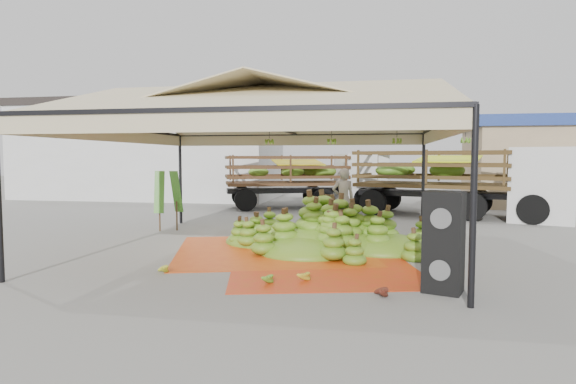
% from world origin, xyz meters
% --- Properties ---
extents(ground, '(90.00, 90.00, 0.00)m').
position_xyz_m(ground, '(0.00, 0.00, 0.00)').
color(ground, slate).
rests_on(ground, ground).
extents(canopy_tent, '(8.10, 8.10, 4.00)m').
position_xyz_m(canopy_tent, '(0.00, 0.00, 3.30)').
color(canopy_tent, black).
rests_on(canopy_tent, ground).
extents(building_white, '(14.30, 6.30, 5.40)m').
position_xyz_m(building_white, '(-10.00, 14.00, 2.71)').
color(building_white, silver).
rests_on(building_white, ground).
extents(building_tan, '(6.30, 5.30, 4.10)m').
position_xyz_m(building_tan, '(10.00, 13.00, 2.07)').
color(building_tan, tan).
rests_on(building_tan, ground).
extents(tarp_left, '(5.51, 5.36, 0.01)m').
position_xyz_m(tarp_left, '(0.11, -0.18, 0.01)').
color(tarp_left, '#D05013').
rests_on(tarp_left, ground).
extents(tarp_right, '(4.53, 4.66, 0.01)m').
position_xyz_m(tarp_right, '(1.52, -1.70, 0.01)').
color(tarp_right, red).
rests_on(tarp_right, ground).
extents(banana_heap, '(5.89, 5.02, 1.17)m').
position_xyz_m(banana_heap, '(1.38, 0.56, 0.58)').
color(banana_heap, '#517B19').
rests_on(banana_heap, ground).
extents(hand_yellow_a, '(0.57, 0.50, 0.23)m').
position_xyz_m(hand_yellow_a, '(1.23, -2.85, 0.11)').
color(hand_yellow_a, gold).
rests_on(hand_yellow_a, ground).
extents(hand_yellow_b, '(0.60, 0.58, 0.21)m').
position_xyz_m(hand_yellow_b, '(-1.53, -2.86, 0.11)').
color(hand_yellow_b, gold).
rests_on(hand_yellow_b, ground).
extents(hand_red_a, '(0.58, 0.51, 0.23)m').
position_xyz_m(hand_red_a, '(2.61, -3.70, 0.11)').
color(hand_red_a, '#5A1E14').
rests_on(hand_red_a, ground).
extents(hand_red_b, '(0.62, 0.60, 0.22)m').
position_xyz_m(hand_red_b, '(3.70, -0.62, 0.11)').
color(hand_red_b, '#5A1E14').
rests_on(hand_red_b, ground).
extents(hand_green, '(0.53, 0.44, 0.23)m').
position_xyz_m(hand_green, '(0.61, -3.19, 0.11)').
color(hand_green, '#3B821B').
rests_on(hand_green, ground).
extents(hanging_bunches, '(4.74, 0.24, 0.20)m').
position_xyz_m(hanging_bunches, '(2.28, -0.05, 2.62)').
color(hanging_bunches, '#4C7B19').
rests_on(hanging_bunches, ground).
extents(speaker_stack, '(0.74, 0.69, 1.68)m').
position_xyz_m(speaker_stack, '(3.70, -3.20, 0.84)').
color(speaker_stack, black).
rests_on(speaker_stack, ground).
extents(banana_leaves, '(0.96, 1.36, 3.70)m').
position_xyz_m(banana_leaves, '(-3.70, 2.60, 0.00)').
color(banana_leaves, '#23691C').
rests_on(banana_leaves, ground).
extents(vendor, '(0.80, 0.63, 1.92)m').
position_xyz_m(vendor, '(1.56, 3.58, 0.96)').
color(vendor, gray).
rests_on(vendor, ground).
extents(truck_left, '(7.44, 4.69, 2.42)m').
position_xyz_m(truck_left, '(-0.32, 10.09, 1.49)').
color(truck_left, '#4F2B1A').
rests_on(truck_left, ground).
extents(truck_right, '(7.99, 4.63, 2.60)m').
position_xyz_m(truck_right, '(5.94, 7.63, 1.60)').
color(truck_right, '#483418').
rests_on(truck_right, ground).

